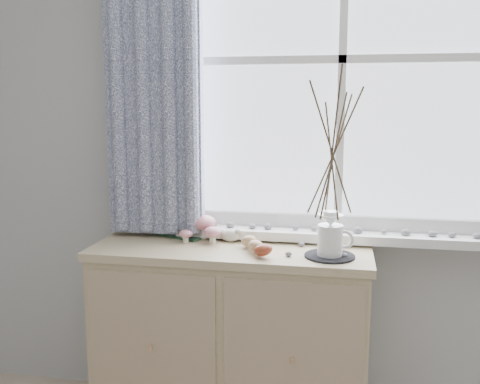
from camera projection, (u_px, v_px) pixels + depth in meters
The scene contains 8 objects.
sideboard at pixel (231, 339), 2.38m from camera, with size 1.20×0.45×0.85m.
botanical_book at pixel (177, 216), 2.45m from camera, with size 0.29×0.13×0.21m, color #1F412B, non-canonical shape.
toadstool_cluster at pixel (203, 226), 2.40m from camera, with size 0.19×0.17×0.11m.
wooden_eggs at pixel (256, 245), 2.21m from camera, with size 0.14×0.18×0.08m.
songbird_figurine at pixel (230, 235), 2.39m from camera, with size 0.12×0.06×0.06m, color silver, non-canonical shape.
crocheted_doily at pixel (330, 256), 2.16m from camera, with size 0.20×0.20×0.01m, color black.
twig_pitcher at pixel (333, 148), 2.08m from camera, with size 0.32×0.32×0.77m.
sideboard_pebbles at pixel (307, 248), 2.25m from camera, with size 0.33×0.23×0.02m.
Camera 1 is at (0.31, -0.44, 1.47)m, focal length 40.00 mm.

